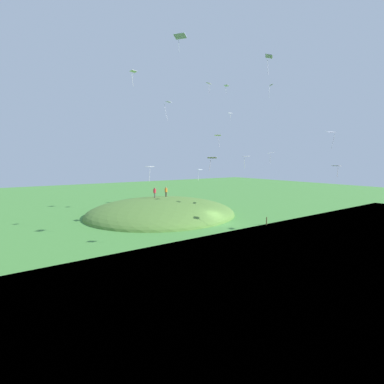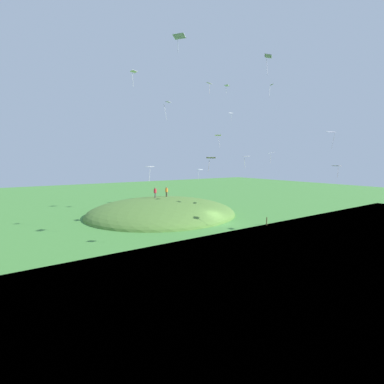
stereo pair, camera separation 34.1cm
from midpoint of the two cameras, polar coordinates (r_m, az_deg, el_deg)
The scene contains 21 objects.
ground_plane at distance 39.54m, azimuth 5.32°, elevation -6.48°, with size 160.00×160.00×0.00m, color #468839.
grass_hill at distance 46.20m, azimuth -6.59°, elevation -4.60°, with size 23.67×24.79×5.27m, color #517D33.
person_near_shore at distance 46.85m, azimuth -7.99°, elevation 0.12°, with size 0.55×0.55×1.76m.
person_watching_kites at distance 48.57m, azimuth -5.64°, elevation 0.29°, with size 0.66×0.66×1.74m.
kite_0 at distance 30.28m, azimuth 15.37°, elevation 25.45°, with size 1.13×1.17×1.85m.
kite_1 at distance 33.18m, azimuth -5.32°, elevation 17.80°, with size 0.76×0.81×2.10m.
kite_2 at distance 53.08m, azimuth 7.76°, elevation 15.90°, with size 0.69×0.88×1.48m.
kite_3 at distance 46.94m, azimuth 6.96°, elevation 21.09°, with size 1.01×1.12×1.20m.
kite_4 at distance 36.44m, azimuth 27.61°, elevation 4.77°, with size 0.99×0.75×1.40m.
kite_5 at distance 44.62m, azimuth 5.17°, elevation 11.57°, with size 1.22×1.22×1.99m.
kite_6 at distance 36.39m, azimuth 26.76°, elevation 10.92°, with size 1.00×1.12×2.01m.
kite_7 at distance 26.34m, azimuth 3.81°, elevation 7.02°, with size 1.04×1.06×1.35m.
kite_8 at distance 30.69m, azimuth -2.87°, elevation 29.61°, with size 1.40×1.33×1.51m.
kite_9 at distance 37.89m, azimuth -9.09°, elevation 5.09°, with size 1.28×1.05×2.11m.
kite_10 at distance 47.37m, azimuth 3.27°, elevation 21.59°, with size 1.11×1.23×1.89m.
kite_11 at distance 41.56m, azimuth 15.86°, elevation 7.79°, with size 1.44×1.38×1.63m.
kite_12 at distance 42.90m, azimuth 1.37°, elevation 4.55°, with size 0.81×0.96×1.78m.
kite_13 at distance 43.14m, azimuth 15.85°, elevation 20.39°, with size 0.72×0.70×1.84m.
kite_14 at distance 43.12m, azimuth -12.38°, elevation 23.17°, with size 0.87×1.07×2.13m.
kite_15 at distance 40.88m, azimuth 10.95°, elevation 7.15°, with size 1.00×0.84×1.85m.
mooring_post at distance 39.52m, azimuth 15.03°, elevation -5.86°, with size 0.14×0.14×1.11m, color brown.
Camera 1 is at (-29.36, 24.97, 8.87)m, focal length 25.61 mm.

